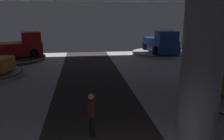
# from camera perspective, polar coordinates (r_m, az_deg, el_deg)

# --- Properties ---
(column_right) EXTENTS (1.38, 1.38, 5.50)m
(column_right) POSITION_cam_1_polar(r_m,az_deg,el_deg) (8.38, 21.34, 2.03)
(column_right) COLOR #ADADB2
(column_right) RESTS_ON ground
(display_platform_deep_right) EXTENTS (5.87, 5.87, 0.31)m
(display_platform_deep_right) POSITION_cam_1_polar(r_m,az_deg,el_deg) (25.31, 11.63, 4.15)
(display_platform_deep_right) COLOR #B7B7BC
(display_platform_deep_right) RESTS_ON ground
(pickup_truck_deep_right) EXTENTS (2.71, 5.34, 2.30)m
(pickup_truck_deep_right) POSITION_cam_1_polar(r_m,az_deg,el_deg) (24.85, 12.00, 6.46)
(pickup_truck_deep_right) COLOR navy
(pickup_truck_deep_right) RESTS_ON display_platform_deep_right
(display_platform_deep_left) EXTENTS (5.88, 5.88, 0.30)m
(display_platform_deep_left) POSITION_cam_1_polar(r_m,az_deg,el_deg) (23.64, -23.10, 2.61)
(display_platform_deep_left) COLOR #333338
(display_platform_deep_left) RESTS_ON ground
(pickup_truck_deep_left) EXTENTS (5.65, 3.64, 2.30)m
(pickup_truck_deep_left) POSITION_cam_1_polar(r_m,az_deg,el_deg) (23.47, -22.56, 5.23)
(pickup_truck_deep_left) COLOR red
(pickup_truck_deep_left) RESTS_ON display_platform_deep_left
(visitor_walking_near) EXTENTS (0.32, 0.32, 1.59)m
(visitor_walking_near) POSITION_cam_1_polar(r_m,az_deg,el_deg) (8.42, -5.04, -10.21)
(visitor_walking_near) COLOR black
(visitor_walking_near) RESTS_ON ground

